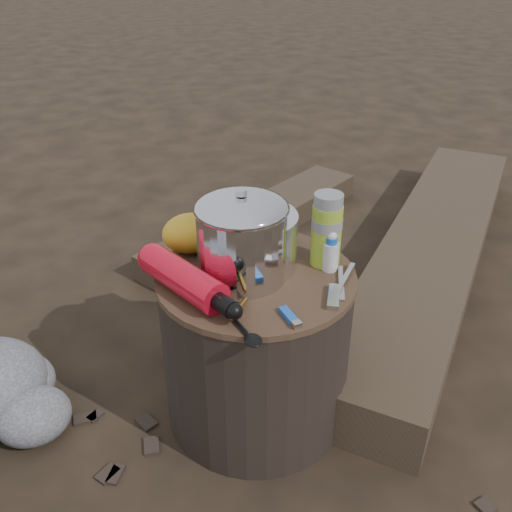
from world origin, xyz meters
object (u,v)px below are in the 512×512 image
object	(u,v)px
fuel_bottle	(184,278)
camping_pot	(242,237)
log_main	(432,252)
thermos	(327,230)
stump	(256,346)
travel_mug	(274,227)

from	to	relation	value
fuel_bottle	camping_pot	bearing A→B (deg)	-13.89
log_main	thermos	bearing A→B (deg)	-101.01
stump	travel_mug	world-z (taller)	travel_mug
log_main	stump	bearing A→B (deg)	-106.94
stump	fuel_bottle	world-z (taller)	fuel_bottle
fuel_bottle	thermos	xyz separation A→B (m)	(0.35, 0.03, 0.05)
stump	log_main	xyz separation A→B (m)	(0.84, 0.49, -0.13)
travel_mug	stump	bearing A→B (deg)	-125.49
fuel_bottle	stump	bearing A→B (deg)	-17.50
log_main	thermos	xyz separation A→B (m)	(-0.67, -0.49, 0.44)
stump	fuel_bottle	distance (m)	0.31
camping_pot	thermos	world-z (taller)	camping_pot
stump	fuel_bottle	size ratio (longest dim) A/B	1.53
stump	log_main	distance (m)	0.98
stump	fuel_bottle	xyz separation A→B (m)	(-0.17, -0.03, 0.25)
log_main	camping_pot	size ratio (longest dim) A/B	9.40
stump	camping_pot	xyz separation A→B (m)	(-0.03, 0.00, 0.32)
stump	travel_mug	distance (m)	0.31
travel_mug	fuel_bottle	bearing A→B (deg)	-151.33
thermos	travel_mug	bearing A→B (deg)	129.66
thermos	travel_mug	xyz separation A→B (m)	(-0.09, 0.11, -0.03)
fuel_bottle	thermos	distance (m)	0.35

